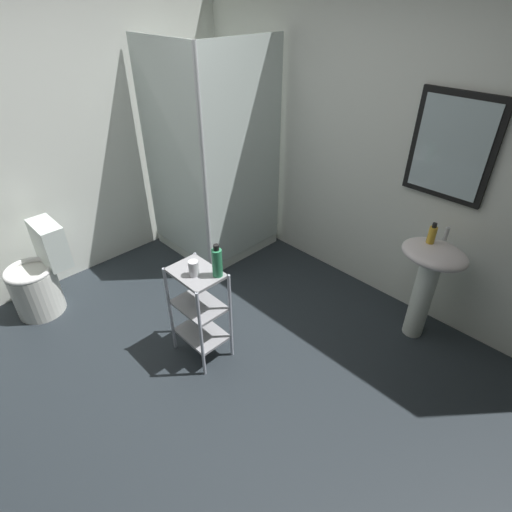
{
  "coord_description": "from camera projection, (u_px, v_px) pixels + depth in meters",
  "views": [
    {
      "loc": [
        1.65,
        -1.01,
        2.3
      ],
      "look_at": [
        0.09,
        0.51,
        0.84
      ],
      "focal_mm": 28.28,
      "sensor_mm": 36.0,
      "label": 1
    }
  ],
  "objects": [
    {
      "name": "toilet",
      "position": [
        39.0,
        278.0,
        3.3
      ],
      "size": [
        0.37,
        0.49,
        0.76
      ],
      "color": "white",
      "rests_on": "ground_plane"
    },
    {
      "name": "rinse_cup",
      "position": [
        194.0,
        268.0,
        2.59
      ],
      "size": [
        0.07,
        0.07,
        0.11
      ],
      "primitive_type": "cylinder",
      "color": "silver",
      "rests_on": "storage_cart"
    },
    {
      "name": "sink_faucet",
      "position": [
        446.0,
        234.0,
        2.82
      ],
      "size": [
        0.03,
        0.03,
        0.1
      ],
      "primitive_type": "cylinder",
      "color": "silver",
      "rests_on": "pedestal_sink"
    },
    {
      "name": "wall_back",
      "position": [
        368.0,
        144.0,
        3.22
      ],
      "size": [
        4.2,
        0.14,
        2.5
      ],
      "color": "white",
      "rests_on": "ground_plane"
    },
    {
      "name": "shower_stall",
      "position": [
        214.0,
        208.0,
        4.01
      ],
      "size": [
        0.92,
        0.92,
        2.0
      ],
      "color": "white",
      "rests_on": "ground_plane"
    },
    {
      "name": "ground_plane",
      "position": [
        195.0,
        378.0,
        2.85
      ],
      "size": [
        4.2,
        4.2,
        0.02
      ],
      "primitive_type": "cube",
      "color": "#242B31"
    },
    {
      "name": "wall_left",
      "position": [
        42.0,
        143.0,
        3.25
      ],
      "size": [
        0.1,
        4.2,
        2.5
      ],
      "primitive_type": "cube",
      "color": "white",
      "rests_on": "ground_plane"
    },
    {
      "name": "storage_cart",
      "position": [
        199.0,
        307.0,
        2.82
      ],
      "size": [
        0.38,
        0.28,
        0.74
      ],
      "color": "silver",
      "rests_on": "ground_plane"
    },
    {
      "name": "body_wash_bottle_green",
      "position": [
        217.0,
        262.0,
        2.56
      ],
      "size": [
        0.07,
        0.07,
        0.23
      ],
      "color": "#32925E",
      "rests_on": "storage_cart"
    },
    {
      "name": "hand_soap_bottle",
      "position": [
        432.0,
        234.0,
        2.78
      ],
      "size": [
        0.05,
        0.05,
        0.15
      ],
      "color": "gold",
      "rests_on": "pedestal_sink"
    },
    {
      "name": "pedestal_sink",
      "position": [
        429.0,
        273.0,
        2.91
      ],
      "size": [
        0.46,
        0.37,
        0.81
      ],
      "color": "white",
      "rests_on": "ground_plane"
    }
  ]
}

